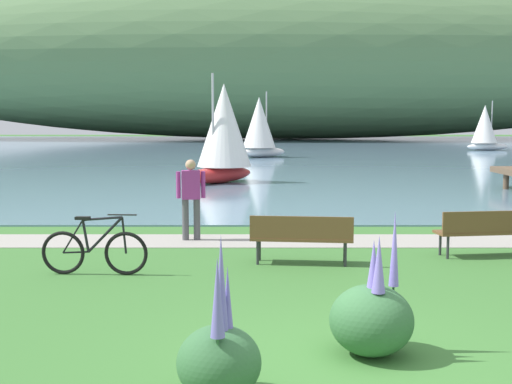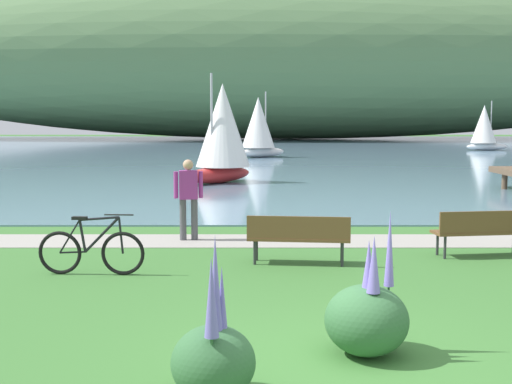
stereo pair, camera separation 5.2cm
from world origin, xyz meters
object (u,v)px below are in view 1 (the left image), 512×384
park_bench_further_along (482,229)px  sailboat_toward_hillside (257,126)px  person_at_shoreline (188,194)px  sailboat_nearest_to_shore (220,132)px  bicycle_beside_path (92,251)px  sailboat_far_off (482,127)px  park_bench_near_camera (299,235)px

park_bench_further_along → sailboat_toward_hillside: sailboat_toward_hillside is taller
person_at_shoreline → sailboat_nearest_to_shore: (0.07, 12.29, 1.07)m
sailboat_nearest_to_shore → sailboat_toward_hillside: bearing=84.9°
sailboat_nearest_to_shore → park_bench_further_along: bearing=-68.3°
bicycle_beside_path → sailboat_toward_hillside: bearing=84.9°
person_at_shoreline → sailboat_far_off: bearing=63.2°
park_bench_further_along → sailboat_toward_hillside: size_ratio=0.43×
park_bench_further_along → bicycle_beside_path: bearing=-168.4°
park_bench_near_camera → sailboat_nearest_to_shore: sailboat_nearest_to_shore is taller
bicycle_beside_path → sailboat_toward_hillside: sailboat_toward_hillside is taller
person_at_shoreline → sailboat_far_off: size_ratio=0.43×
park_bench_near_camera → bicycle_beside_path: (-3.45, -0.76, -0.12)m
park_bench_near_camera → person_at_shoreline: 3.20m
park_bench_near_camera → bicycle_beside_path: bicycle_beside_path is taller
park_bench_near_camera → sailboat_nearest_to_shore: bearing=98.2°
sailboat_toward_hillside → sailboat_far_off: 20.60m
person_at_shoreline → sailboat_nearest_to_shore: size_ratio=0.40×
park_bench_near_camera → park_bench_further_along: size_ratio=0.99×
person_at_shoreline → sailboat_far_off: 43.82m
park_bench_further_along → person_at_shoreline: (-5.63, 1.65, 0.46)m
park_bench_near_camera → person_at_shoreline: bearing=133.2°
park_bench_further_along → park_bench_near_camera: bearing=-169.3°
park_bench_near_camera → person_at_shoreline: (-2.17, 2.31, 0.46)m
park_bench_further_along → sailboat_nearest_to_shore: sailboat_nearest_to_shore is taller
park_bench_near_camera → sailboat_toward_hillside: 31.74m
sailboat_nearest_to_shore → sailboat_far_off: size_ratio=1.08×
bicycle_beside_path → sailboat_nearest_to_shore: sailboat_nearest_to_shore is taller
bicycle_beside_path → park_bench_further_along: bearing=11.6°
park_bench_further_along → person_at_shoreline: person_at_shoreline is taller
sailboat_nearest_to_shore → sailboat_far_off: bearing=53.7°
bicycle_beside_path → person_at_shoreline: bearing=67.3°
sailboat_far_off → park_bench_further_along: bearing=-109.2°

